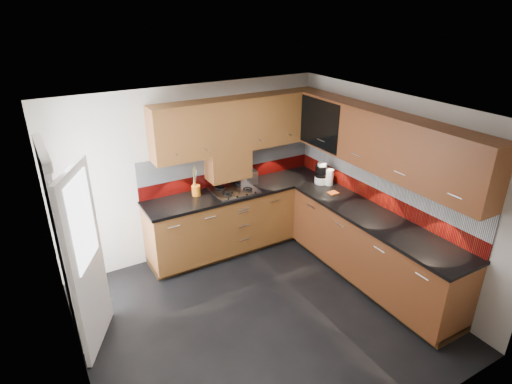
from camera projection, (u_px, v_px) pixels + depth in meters
room at (260, 201)px, 4.38m from camera, size 4.00×3.80×2.64m
base_cabinets at (300, 234)px, 5.87m from camera, size 2.70×3.20×0.95m
countertop at (301, 203)px, 5.65m from camera, size 2.72×3.22×0.04m
backsplash at (306, 174)px, 5.81m from camera, size 2.70×3.20×0.54m
upper_cabinets at (312, 133)px, 5.42m from camera, size 2.50×3.20×0.72m
extractor_hood at (228, 165)px, 5.96m from camera, size 0.60×0.33×0.40m
glass_cabinet at (328, 121)px, 5.85m from camera, size 0.32×0.80×0.66m
back_door at (72, 253)px, 4.34m from camera, size 0.42×1.19×2.04m
gas_hob at (234, 190)px, 5.97m from camera, size 0.60×0.53×0.05m
utensil_pot at (196, 189)px, 5.80m from camera, size 0.12×0.12×0.42m
toaster at (247, 177)px, 6.17m from camera, size 0.29×0.18×0.21m
food_processor at (321, 174)px, 6.17m from camera, size 0.19×0.19×0.31m
paper_towel at (329, 177)px, 6.12m from camera, size 0.12×0.12×0.23m
orange_cloth at (333, 193)px, 5.89m from camera, size 0.14×0.12×0.01m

